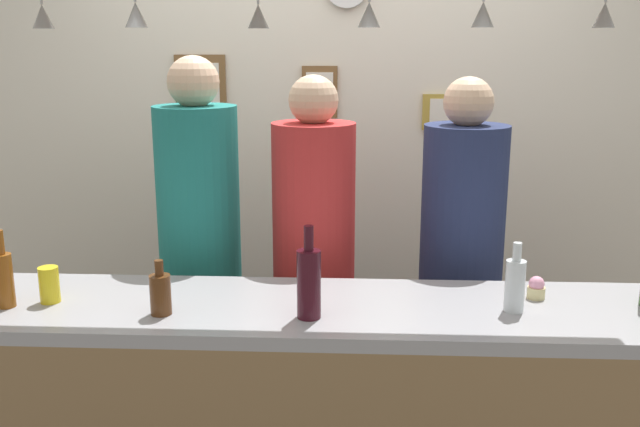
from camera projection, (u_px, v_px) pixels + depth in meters
The scene contains 20 objects.
back_wall at pixel (330, 144), 3.64m from camera, with size 4.40×0.06×2.60m, color silver.
bar_counter at pixel (311, 412), 2.24m from camera, with size 2.70×0.55×0.96m.
hanging_wineglass_far_left at pixel (43, 15), 2.23m from camera, with size 0.07×0.07×0.13m.
hanging_wineglass_left at pixel (136, 13), 2.10m from camera, with size 0.07×0.07×0.13m.
hanging_wineglass_center_left at pixel (258, 15), 2.21m from camera, with size 0.07×0.07×0.13m.
hanging_wineglass_center at pixel (369, 13), 2.09m from camera, with size 0.07×0.07×0.13m.
hanging_wineglass_center_right at pixel (483, 13), 2.08m from camera, with size 0.07×0.07×0.13m.
hanging_wineglass_right at pixel (604, 14), 2.13m from camera, with size 0.07×0.07×0.13m.
person_left_teal_shirt at pixel (199, 227), 2.89m from camera, with size 0.34×0.34×1.76m.
person_middle_red_shirt at pixel (314, 239), 2.88m from camera, with size 0.34×0.34×1.69m.
person_right_navy_shirt at pixel (462, 242), 2.85m from camera, with size 0.34×0.34×1.69m.
bottle_beer_brown_stubby at pixel (160, 293), 2.21m from camera, with size 0.07×0.07×0.18m.
bottle_beer_amber_tall at pixel (4, 278), 2.27m from camera, with size 0.06×0.06×0.26m.
bottle_wine_dark_red at pixel (309, 282), 2.18m from camera, with size 0.08×0.08×0.30m.
bottle_soda_clear at pixel (515, 284), 2.23m from camera, with size 0.06×0.06×0.23m.
drink_can at pixel (49, 285), 2.32m from camera, with size 0.07×0.07×0.12m, color yellow.
cupcake at pixel (536, 288), 2.36m from camera, with size 0.06×0.06×0.08m.
picture_frame_crest at pixel (320, 92), 3.54m from camera, with size 0.18×0.02×0.26m.
picture_frame_lower_pair at pixel (452, 112), 3.53m from camera, with size 0.30×0.02×0.18m.
picture_frame_caricature at pixel (201, 89), 3.56m from camera, with size 0.26×0.02×0.34m.
Camera 1 is at (0.13, -2.52, 1.80)m, focal length 39.11 mm.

